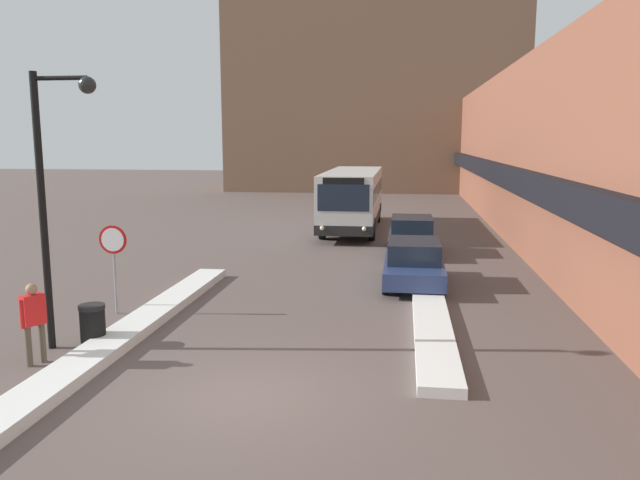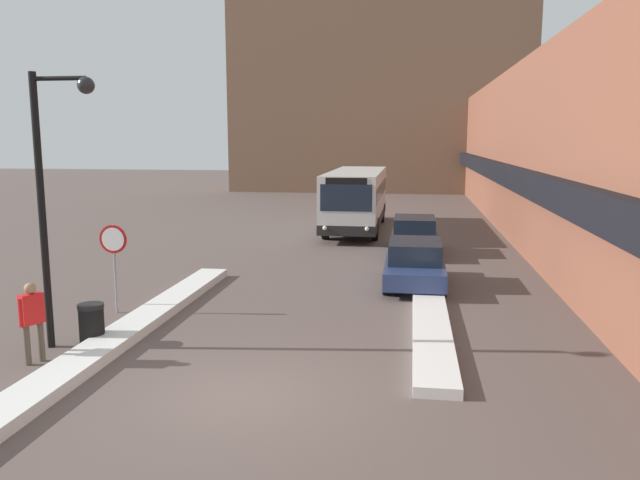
# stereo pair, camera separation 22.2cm
# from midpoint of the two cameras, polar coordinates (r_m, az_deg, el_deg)

# --- Properties ---
(ground_plane) EXTENTS (160.00, 160.00, 0.00)m
(ground_plane) POSITION_cam_midpoint_polar(r_m,az_deg,el_deg) (11.86, -7.54, -13.95)
(ground_plane) COLOR brown
(building_row_right) EXTENTS (5.50, 60.00, 7.94)m
(building_row_right) POSITION_cam_midpoint_polar(r_m,az_deg,el_deg) (35.23, 19.34, 7.60)
(building_row_right) COLOR brown
(building_row_right) RESTS_ON ground_plane
(building_backdrop_far) EXTENTS (26.00, 8.00, 18.03)m
(building_backdrop_far) POSITION_cam_midpoint_polar(r_m,az_deg,el_deg) (57.79, 4.84, 13.54)
(building_backdrop_far) COLOR brown
(building_backdrop_far) RESTS_ON ground_plane
(snow_bank_left) EXTENTS (0.90, 12.91, 0.24)m
(snow_bank_left) POSITION_cam_midpoint_polar(r_m,az_deg,el_deg) (15.90, -17.16, -7.76)
(snow_bank_left) COLOR silver
(snow_bank_left) RESTS_ON ground_plane
(snow_bank_right) EXTENTS (0.90, 8.21, 0.22)m
(snow_bank_right) POSITION_cam_midpoint_polar(r_m,az_deg,el_deg) (15.63, 9.84, -7.80)
(snow_bank_right) COLOR silver
(snow_bank_right) RESTS_ON ground_plane
(city_bus) EXTENTS (2.60, 10.39, 3.04)m
(city_bus) POSITION_cam_midpoint_polar(r_m,az_deg,el_deg) (32.05, 2.82, 3.88)
(city_bus) COLOR silver
(city_bus) RESTS_ON ground_plane
(parked_car_front) EXTENTS (1.89, 4.25, 1.44)m
(parked_car_front) POSITION_cam_midpoint_polar(r_m,az_deg,el_deg) (20.18, 8.25, -2.09)
(parked_car_front) COLOR navy
(parked_car_front) RESTS_ON ground_plane
(parked_car_middle) EXTENTS (1.90, 4.22, 1.49)m
(parked_car_middle) POSITION_cam_midpoint_polar(r_m,az_deg,el_deg) (25.80, 8.14, 0.44)
(parked_car_middle) COLOR #38383D
(parked_car_middle) RESTS_ON ground_plane
(stop_sign) EXTENTS (0.76, 0.08, 2.40)m
(stop_sign) POSITION_cam_midpoint_polar(r_m,az_deg,el_deg) (17.43, -18.71, -0.86)
(stop_sign) COLOR gray
(stop_sign) RESTS_ON ground_plane
(street_lamp) EXTENTS (1.46, 0.36, 6.06)m
(street_lamp) POSITION_cam_midpoint_polar(r_m,az_deg,el_deg) (14.67, -23.61, 5.04)
(street_lamp) COLOR black
(street_lamp) RESTS_ON ground_plane
(pedestrian) EXTENTS (0.41, 0.51, 1.73)m
(pedestrian) POSITION_cam_midpoint_polar(r_m,az_deg,el_deg) (14.29, -25.13, -6.32)
(pedestrian) COLOR brown
(pedestrian) RESTS_ON ground_plane
(trash_bin) EXTENTS (0.59, 0.59, 0.95)m
(trash_bin) POSITION_cam_midpoint_polar(r_m,az_deg,el_deg) (15.22, -20.46, -7.28)
(trash_bin) COLOR black
(trash_bin) RESTS_ON ground_plane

